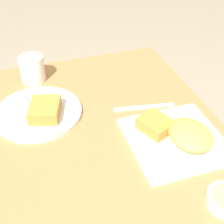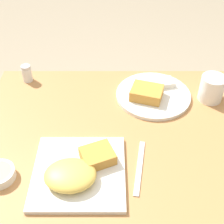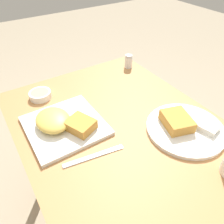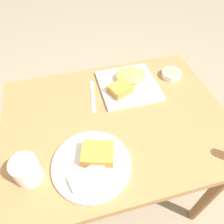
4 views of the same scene
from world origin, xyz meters
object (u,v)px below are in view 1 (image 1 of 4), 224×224
at_px(plate_square_near, 178,136).
at_px(coffee_mug, 32,69).
at_px(plate_oval_far, 38,111).
at_px(butter_knife, 144,107).

distance_m(plate_square_near, coffee_mug, 0.58).
distance_m(plate_square_near, plate_oval_far, 0.44).
distance_m(plate_oval_far, coffee_mug, 0.22).
relative_size(plate_oval_far, coffee_mug, 2.90).
xyz_separation_m(butter_knife, coffee_mug, (0.28, 0.33, 0.05)).
distance_m(plate_square_near, butter_knife, 0.18).
xyz_separation_m(plate_oval_far, butter_knife, (-0.07, -0.34, -0.01)).
height_order(plate_square_near, coffee_mug, coffee_mug).
distance_m(plate_oval_far, butter_knife, 0.34).
height_order(butter_knife, coffee_mug, coffee_mug).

